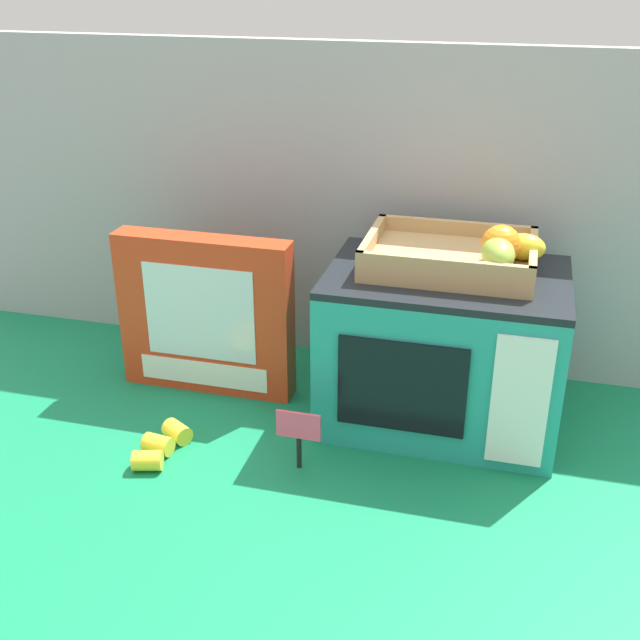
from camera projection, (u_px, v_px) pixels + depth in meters
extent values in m
plane|color=#147A4C|center=(316.00, 408.00, 1.37)|extent=(1.70, 1.70, 0.00)
cube|color=#A0A3A8|center=(348.00, 208.00, 1.45)|extent=(1.61, 0.03, 0.59)
cube|color=teal|center=(442.00, 351.00, 1.30)|extent=(0.38, 0.26, 0.25)
cube|color=black|center=(448.00, 277.00, 1.24)|extent=(0.38, 0.26, 0.01)
cube|color=black|center=(401.00, 387.00, 1.19)|extent=(0.20, 0.01, 0.15)
cube|color=white|center=(520.00, 403.00, 1.15)|extent=(0.08, 0.01, 0.21)
cube|color=tan|center=(449.00, 261.00, 1.25)|extent=(0.27, 0.20, 0.03)
cube|color=tan|center=(444.00, 267.00, 1.16)|extent=(0.27, 0.01, 0.02)
cube|color=tan|center=(456.00, 228.00, 1.32)|extent=(0.27, 0.01, 0.02)
cube|color=tan|center=(372.00, 239.00, 1.27)|extent=(0.01, 0.20, 0.02)
cube|color=tan|center=(533.00, 253.00, 1.21)|extent=(0.01, 0.20, 0.02)
ellipsoid|color=#9EC647|center=(498.00, 254.00, 1.17)|extent=(0.07, 0.09, 0.05)
sphere|color=orange|center=(501.00, 245.00, 1.19)|extent=(0.06, 0.06, 0.06)
ellipsoid|color=yellow|center=(524.00, 247.00, 1.21)|extent=(0.07, 0.05, 0.04)
cube|color=red|center=(206.00, 315.00, 1.38)|extent=(0.32, 0.05, 0.29)
cube|color=silver|center=(199.00, 314.00, 1.35)|extent=(0.20, 0.00, 0.17)
cube|color=white|center=(203.00, 374.00, 1.40)|extent=(0.24, 0.00, 0.05)
cylinder|color=black|center=(299.00, 452.00, 1.20)|extent=(0.01, 0.01, 0.06)
cube|color=#F44C6B|center=(298.00, 425.00, 1.18)|extent=(0.07, 0.00, 0.05)
cylinder|color=yellow|center=(177.00, 432.00, 1.28)|extent=(0.06, 0.05, 0.03)
cylinder|color=yellow|center=(158.00, 445.00, 1.24)|extent=(0.05, 0.04, 0.03)
cylinder|color=yellow|center=(147.00, 461.00, 1.20)|extent=(0.05, 0.04, 0.03)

